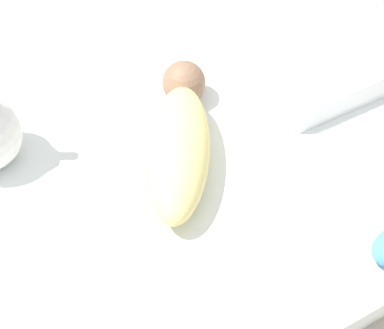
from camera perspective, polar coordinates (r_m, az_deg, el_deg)
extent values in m
plane|color=#B2A893|center=(1.60, 1.37, -4.73)|extent=(12.00, 12.00, 0.00)
cube|color=white|center=(1.55, 1.41, -3.45)|extent=(1.37, 1.03, 0.13)
ellipsoid|color=#EFDB7F|center=(1.47, -1.48, 1.48)|extent=(0.40, 0.50, 0.15)
sphere|color=#89664C|center=(1.67, -0.87, 8.74)|extent=(0.14, 0.14, 0.14)
cube|color=white|center=(1.78, 12.60, 9.80)|extent=(0.33, 0.35, 0.09)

